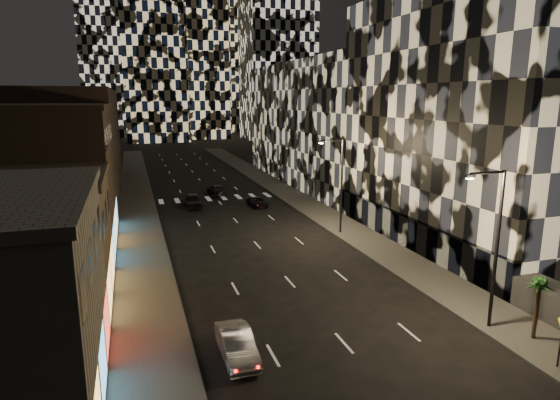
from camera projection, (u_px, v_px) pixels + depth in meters
sidewalk_left at (136, 203)px, 58.41m from camera, size 4.00×120.00×0.15m
sidewalk_right at (288, 193)px, 64.36m from camera, size 4.00×120.00×0.15m
curb_left at (154, 202)px, 59.03m from camera, size 0.20×120.00×0.15m
curb_right at (273, 194)px, 63.73m from camera, size 0.20×120.00×0.15m
retail_tan at (21, 247)px, 28.50m from camera, size 10.00×10.00×8.00m
retail_brown at (50, 181)px, 39.70m from camera, size 10.00×15.00×12.00m
retail_filler_left at (79, 142)px, 64.15m from camera, size 10.00×40.00×14.00m
midrise_right at (488, 120)px, 41.27m from camera, size 16.00×25.00×22.00m
midrise_base at (406, 230)px, 41.01m from camera, size 0.60×25.00×3.00m
midrise_filler_right at (335, 124)px, 71.94m from camera, size 16.00×40.00×18.00m
streetlight_near at (494, 239)px, 25.53m from camera, size 2.55×0.25×9.00m
streetlight_far at (339, 179)px, 44.13m from camera, size 2.55×0.25×9.00m
car_silver_parked at (237, 345)px, 23.55m from camera, size 1.53×4.39×1.45m
car_dark_midlane at (193, 200)px, 56.35m from camera, size 1.92×4.63×1.57m
car_dark_oncoming at (217, 190)px, 63.27m from camera, size 2.16×4.92×1.41m
car_dark_rightlane at (258, 202)px, 56.59m from camera, size 2.02×4.02×1.09m
palm_tree at (539, 289)px, 24.78m from camera, size 1.75×1.75×3.45m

